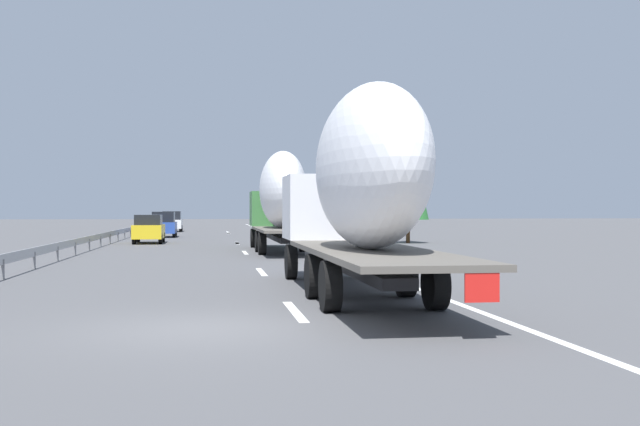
{
  "coord_description": "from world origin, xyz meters",
  "views": [
    {
      "loc": [
        -13.31,
        -0.08,
        2.05
      ],
      "look_at": [
        16.69,
        -4.47,
        1.95
      ],
      "focal_mm": 42.6,
      "sensor_mm": 36.0,
      "label": 1
    }
  ],
  "objects_px": {
    "truck_lead": "(281,197)",
    "road_sign": "(298,208)",
    "truck_trailing": "(360,184)",
    "car_blue_sedan": "(164,225)",
    "car_white_van": "(172,222)",
    "car_yellow_coupe": "(149,229)"
  },
  "relations": [
    {
      "from": "car_blue_sedan",
      "to": "car_yellow_coupe",
      "type": "bearing_deg",
      "value": 178.53
    },
    {
      "from": "truck_lead",
      "to": "car_white_van",
      "type": "xyz_separation_m",
      "value": [
        36.88,
        7.08,
        -1.73
      ]
    },
    {
      "from": "car_blue_sedan",
      "to": "road_sign",
      "type": "xyz_separation_m",
      "value": [
        -2.68,
        -10.07,
        1.25
      ]
    },
    {
      "from": "car_white_van",
      "to": "car_yellow_coupe",
      "type": "bearing_deg",
      "value": 179.62
    },
    {
      "from": "car_blue_sedan",
      "to": "road_sign",
      "type": "relative_size",
      "value": 1.28
    },
    {
      "from": "truck_trailing",
      "to": "car_white_van",
      "type": "distance_m",
      "value": 57.43
    },
    {
      "from": "truck_lead",
      "to": "truck_trailing",
      "type": "bearing_deg",
      "value": 180.0
    },
    {
      "from": "car_yellow_coupe",
      "to": "car_blue_sedan",
      "type": "distance_m",
      "value": 10.89
    },
    {
      "from": "truck_trailing",
      "to": "road_sign",
      "type": "xyz_separation_m",
      "value": [
        38.95,
        -3.1,
        -0.46
      ]
    },
    {
      "from": "truck_trailing",
      "to": "car_blue_sedan",
      "type": "xyz_separation_m",
      "value": [
        41.62,
        6.97,
        -1.7
      ]
    },
    {
      "from": "truck_trailing",
      "to": "car_blue_sedan",
      "type": "height_order",
      "value": "truck_trailing"
    },
    {
      "from": "truck_trailing",
      "to": "car_blue_sedan",
      "type": "distance_m",
      "value": 42.24
    },
    {
      "from": "car_blue_sedan",
      "to": "truck_trailing",
      "type": "bearing_deg",
      "value": -170.49
    },
    {
      "from": "truck_trailing",
      "to": "road_sign",
      "type": "bearing_deg",
      "value": -4.55
    },
    {
      "from": "truck_lead",
      "to": "road_sign",
      "type": "distance_m",
      "value": 19.12
    },
    {
      "from": "truck_lead",
      "to": "car_blue_sedan",
      "type": "relative_size",
      "value": 3.16
    },
    {
      "from": "car_yellow_coupe",
      "to": "car_blue_sedan",
      "type": "height_order",
      "value": "car_blue_sedan"
    },
    {
      "from": "truck_lead",
      "to": "car_blue_sedan",
      "type": "bearing_deg",
      "value": 17.94
    },
    {
      "from": "road_sign",
      "to": "truck_lead",
      "type": "bearing_deg",
      "value": 170.67
    },
    {
      "from": "car_blue_sedan",
      "to": "truck_lead",
      "type": "bearing_deg",
      "value": -162.06
    },
    {
      "from": "car_yellow_coupe",
      "to": "car_white_van",
      "type": "bearing_deg",
      "value": -0.38
    },
    {
      "from": "road_sign",
      "to": "truck_trailing",
      "type": "bearing_deg",
      "value": 175.45
    }
  ]
}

